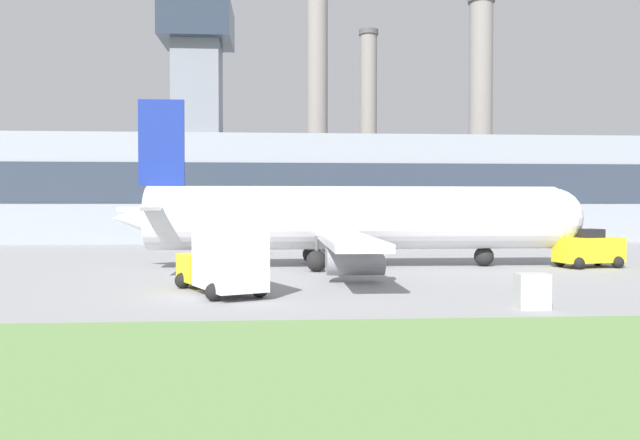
% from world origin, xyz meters
% --- Properties ---
extents(ground_plane, '(400.00, 400.00, 0.00)m').
position_xyz_m(ground_plane, '(0.00, 0.00, 0.00)').
color(ground_plane, gray).
extents(terminal_building, '(82.71, 12.82, 24.34)m').
position_xyz_m(terminal_building, '(-0.64, 28.40, 5.77)').
color(terminal_building, '#8C939E').
rests_on(terminal_building, ground_plane).
extents(smokestack_left, '(3.60, 3.60, 37.72)m').
position_xyz_m(smokestack_left, '(3.43, 58.90, 19.01)').
color(smokestack_left, gray).
rests_on(smokestack_left, ground_plane).
extents(smokestack_right, '(3.07, 3.07, 31.33)m').
position_xyz_m(smokestack_right, '(11.63, 60.88, 15.79)').
color(smokestack_right, gray).
rests_on(smokestack_right, ground_plane).
extents(smokestack_far, '(4.11, 4.11, 35.89)m').
position_xyz_m(smokestack_far, '(28.56, 57.19, 18.11)').
color(smokestack_far, gray).
rests_on(smokestack_far, ground_plane).
extents(airplane, '(27.83, 26.20, 9.74)m').
position_xyz_m(airplane, '(1.45, -0.89, 2.83)').
color(airplane, white).
rests_on(airplane, ground_plane).
extents(pushback_tug, '(4.08, 2.87, 2.26)m').
position_xyz_m(pushback_tug, '(15.52, -2.06, 1.03)').
color(pushback_tug, yellow).
rests_on(pushback_tug, ground_plane).
extents(baggage_truck, '(4.29, 6.21, 2.72)m').
position_xyz_m(baggage_truck, '(-4.94, -11.73, 1.32)').
color(baggage_truck, yellow).
rests_on(baggage_truck, ground_plane).
extents(utility_cabinet, '(1.11, 0.73, 1.25)m').
position_xyz_m(utility_cabinet, '(6.25, -16.13, 0.63)').
color(utility_cabinet, '#B2B7B2').
rests_on(utility_cabinet, ground_plane).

